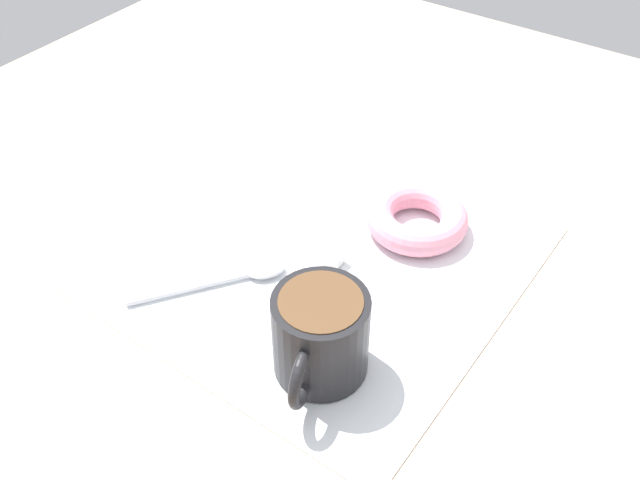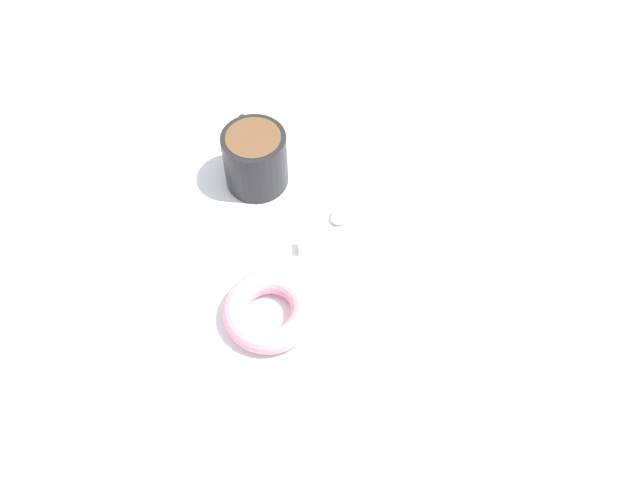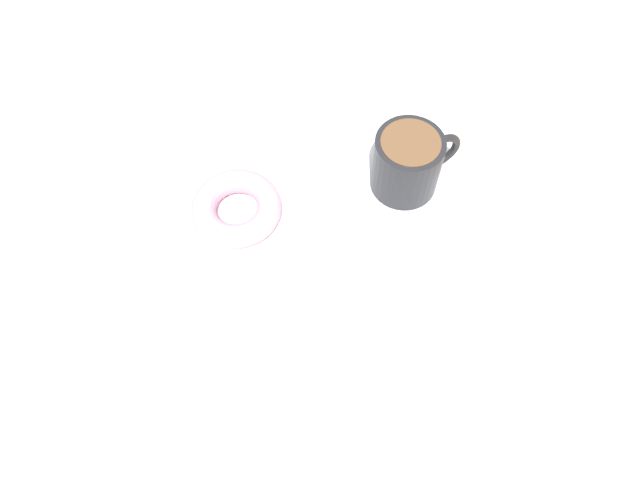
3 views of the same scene
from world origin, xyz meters
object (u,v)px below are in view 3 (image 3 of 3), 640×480
Objects in this scene: coffee_cup at (408,162)px; sugar_cube at (318,232)px; spoon at (387,274)px; donut at (237,208)px.

coffee_cup is 6.44× the size of sugar_cube.
sugar_cube is at bearing 48.87° from spoon.
spoon is at bearing -131.13° from sugar_cube.
sugar_cube is (-5.99, 10.99, -3.14)cm from coffee_cup.
donut is at bearing 65.37° from sugar_cube.
donut is (-1.96, 19.78, -2.58)cm from coffee_cup.
donut is 0.80× the size of spoon.
donut reaches higher than sugar_cube.
coffee_cup reaches higher than sugar_cube.
spoon is (-9.84, -15.45, -0.99)cm from donut.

